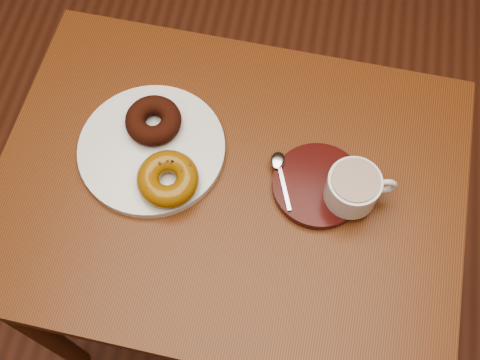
% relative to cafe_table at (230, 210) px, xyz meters
% --- Properties ---
extents(ground, '(6.00, 6.00, 0.00)m').
position_rel_cafe_table_xyz_m(ground, '(-0.26, -0.06, -0.63)').
color(ground, '#5D2E1D').
rests_on(ground, ground).
extents(cafe_table, '(0.83, 0.64, 0.76)m').
position_rel_cafe_table_xyz_m(cafe_table, '(0.00, 0.00, 0.00)').
color(cafe_table, '#5F3014').
rests_on(cafe_table, ground).
extents(donut_plate, '(0.29, 0.29, 0.02)m').
position_rel_cafe_table_xyz_m(donut_plate, '(-0.14, 0.04, 0.13)').
color(donut_plate, silver).
rests_on(donut_plate, cafe_table).
extents(donut_cinnamon, '(0.13, 0.13, 0.04)m').
position_rel_cafe_table_xyz_m(donut_cinnamon, '(-0.15, 0.08, 0.15)').
color(donut_cinnamon, '#33120A').
rests_on(donut_cinnamon, donut_plate).
extents(donut_caramel, '(0.11, 0.11, 0.04)m').
position_rel_cafe_table_xyz_m(donut_caramel, '(-0.10, -0.03, 0.16)').
color(donut_caramel, '#905D0F').
rests_on(donut_caramel, donut_plate).
extents(saucer, '(0.18, 0.18, 0.02)m').
position_rel_cafe_table_xyz_m(saucer, '(0.15, 0.02, 0.13)').
color(saucer, '#350907').
rests_on(saucer, cafe_table).
extents(coffee_cup, '(0.12, 0.09, 0.06)m').
position_rel_cafe_table_xyz_m(coffee_cup, '(0.21, 0.01, 0.17)').
color(coffee_cup, silver).
rests_on(coffee_cup, saucer).
extents(teaspoon, '(0.05, 0.11, 0.01)m').
position_rel_cafe_table_xyz_m(teaspoon, '(0.08, 0.04, 0.14)').
color(teaspoon, silver).
rests_on(teaspoon, saucer).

